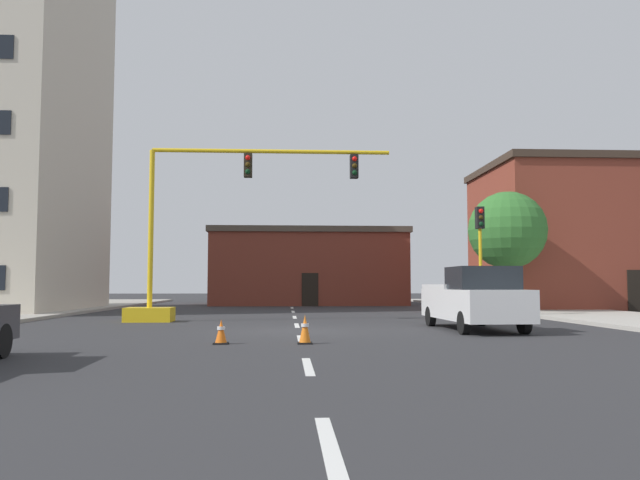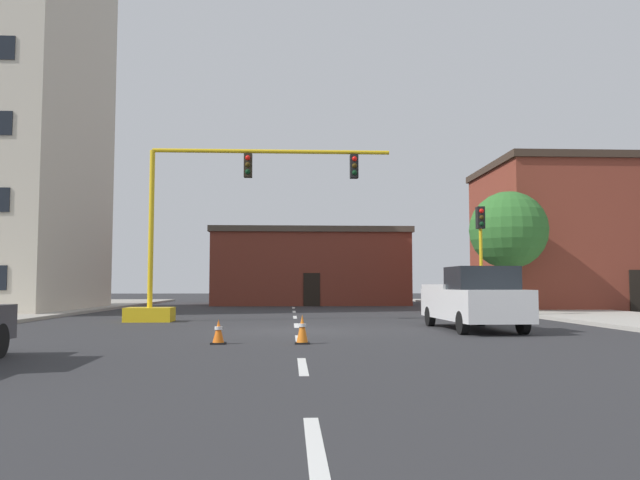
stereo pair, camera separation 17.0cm
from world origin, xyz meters
name	(u,v)px [view 2 (the right image)]	position (x,y,z in m)	size (l,w,h in m)	color
ground_plane	(297,331)	(0.00, 0.00, 0.00)	(160.00, 160.00, 0.00)	#2D2D30
sidewalk_right	(590,315)	(13.31, 8.00, 0.07)	(6.00, 56.00, 0.14)	#B2ADA3
lane_stripe_seg_0	(315,446)	(0.00, -14.00, 0.00)	(0.16, 2.40, 0.01)	silver
lane_stripe_seg_1	(303,366)	(0.00, -8.50, 0.00)	(0.16, 2.40, 0.01)	silver
lane_stripe_seg_2	(298,339)	(0.00, -3.00, 0.00)	(0.16, 2.40, 0.01)	silver
lane_stripe_seg_3	(296,325)	(0.00, 2.50, 0.00)	(0.16, 2.40, 0.01)	silver
lane_stripe_seg_4	(295,317)	(0.00, 8.00, 0.00)	(0.16, 2.40, 0.01)	silver
lane_stripe_seg_5	(294,312)	(0.00, 13.50, 0.00)	(0.16, 2.40, 0.01)	silver
lane_stripe_seg_6	(294,308)	(0.00, 19.00, 0.00)	(0.16, 2.40, 0.01)	silver
building_brick_center	(310,267)	(1.22, 26.23, 2.69)	(13.81, 9.02, 5.36)	brown
building_row_right	(597,237)	(17.91, 16.28, 4.26)	(13.06, 8.92, 8.50)	brown
traffic_signal_gantry	(186,262)	(-4.29, 5.03, 2.32)	(10.33, 1.20, 6.83)	yellow
traffic_light_pole_right	(481,236)	(8.00, 6.83, 3.53)	(0.32, 0.47, 4.80)	yellow
tree_right_mid	(509,230)	(10.49, 10.37, 4.09)	(3.80, 3.80, 6.01)	brown
pickup_truck_white	(473,299)	(5.60, 0.04, 0.97)	(2.17, 5.46, 1.99)	white
traffic_cone_roadside_a	(218,332)	(-1.96, -4.27, 0.29)	(0.36, 0.36, 0.60)	black
traffic_cone_roadside_b	(302,330)	(0.08, -4.32, 0.35)	(0.36, 0.36, 0.71)	black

